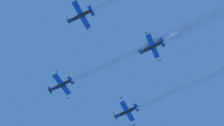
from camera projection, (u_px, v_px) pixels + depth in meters
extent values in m
ellipsoid|color=#232328|center=(61.00, 85.00, 80.84)|extent=(1.85, 6.19, 1.49)
cylinder|color=#194CB2|center=(52.00, 89.00, 81.03)|extent=(1.36, 0.93, 1.32)
cone|color=yellow|center=(50.00, 90.00, 81.07)|extent=(0.67, 0.69, 0.63)
cylinder|color=#3F3F47|center=(50.00, 90.00, 81.06)|extent=(2.84, 0.24, 2.84)
cube|color=#194CB2|center=(62.00, 85.00, 80.68)|extent=(7.16, 2.03, 3.52)
ellipsoid|color=#232328|center=(57.00, 71.00, 81.50)|extent=(0.37, 0.85, 0.33)
ellipsoid|color=#232328|center=(67.00, 98.00, 79.85)|extent=(0.37, 0.85, 0.33)
cube|color=#194CB2|center=(71.00, 81.00, 80.70)|extent=(2.61, 1.09, 1.31)
cube|color=#232328|center=(72.00, 81.00, 81.15)|extent=(0.63, 1.03, 1.00)
ellipsoid|color=#1E232D|center=(61.00, 86.00, 81.23)|extent=(0.96, 1.45, 0.86)
ellipsoid|color=#232328|center=(81.00, 16.00, 75.30)|extent=(1.85, 6.19, 1.43)
cylinder|color=#194CB2|center=(70.00, 21.00, 75.51)|extent=(1.34, 0.93, 1.29)
cone|color=yellow|center=(68.00, 22.00, 75.55)|extent=(0.66, 0.69, 0.62)
cylinder|color=#3F3F47|center=(69.00, 21.00, 75.54)|extent=(2.78, 0.25, 2.79)
cube|color=#194CB2|center=(81.00, 15.00, 75.14)|extent=(7.31, 2.04, 3.17)
ellipsoid|color=#232328|center=(75.00, 1.00, 75.78)|extent=(0.37, 0.85, 0.32)
ellipsoid|color=#232328|center=(88.00, 29.00, 74.49)|extent=(0.37, 0.85, 0.32)
cube|color=#194CB2|center=(91.00, 11.00, 75.15)|extent=(2.66, 1.10, 1.19)
cube|color=#232328|center=(92.00, 11.00, 75.60)|extent=(0.59, 1.03, 1.01)
ellipsoid|color=#1E232D|center=(80.00, 16.00, 75.70)|extent=(0.95, 1.45, 0.84)
ellipsoid|color=#232328|center=(127.00, 112.00, 81.41)|extent=(1.85, 6.19, 1.43)
cylinder|color=#194CB2|center=(117.00, 116.00, 81.61)|extent=(1.34, 0.93, 1.29)
cone|color=yellow|center=(115.00, 117.00, 81.66)|extent=(0.66, 0.69, 0.62)
cylinder|color=#3F3F47|center=(115.00, 117.00, 81.65)|extent=(2.79, 0.25, 2.79)
cube|color=#194CB2|center=(127.00, 111.00, 81.24)|extent=(7.31, 2.04, 3.18)
ellipsoid|color=#232328|center=(121.00, 98.00, 81.89)|extent=(0.37, 0.85, 0.32)
ellipsoid|color=#232328|center=(134.00, 125.00, 80.59)|extent=(0.37, 0.85, 0.32)
cube|color=#194CB2|center=(136.00, 107.00, 81.26)|extent=(2.66, 1.10, 1.19)
cube|color=#232328|center=(137.00, 107.00, 81.71)|extent=(0.59, 1.03, 1.01)
ellipsoid|color=#1E232D|center=(126.00, 112.00, 81.80)|extent=(0.95, 1.45, 0.84)
ellipsoid|color=#232328|center=(152.00, 47.00, 77.46)|extent=(1.83, 6.19, 1.51)
cylinder|color=#194CB2|center=(142.00, 52.00, 77.63)|extent=(1.36, 0.92, 1.32)
cone|color=yellow|center=(139.00, 53.00, 77.67)|extent=(0.66, 0.69, 0.64)
cylinder|color=#3F3F47|center=(140.00, 53.00, 77.66)|extent=(2.83, 0.23, 2.83)
cube|color=#194CB2|center=(153.00, 47.00, 77.30)|extent=(7.18, 2.03, 3.47)
ellipsoid|color=#232328|center=(146.00, 33.00, 78.10)|extent=(0.37, 0.85, 0.33)
ellipsoid|color=#232328|center=(160.00, 60.00, 76.50)|extent=(0.37, 0.85, 0.33)
cube|color=#194CB2|center=(162.00, 42.00, 77.34)|extent=(2.61, 1.09, 1.30)
cube|color=#232328|center=(162.00, 43.00, 77.79)|extent=(0.62, 1.03, 1.01)
ellipsoid|color=#1E232D|center=(151.00, 48.00, 77.85)|extent=(0.96, 1.45, 0.87)
ellipsoid|color=white|center=(86.00, 74.00, 80.23)|extent=(2.18, 8.90, 1.45)
ellipsoid|color=white|center=(110.00, 64.00, 79.64)|extent=(2.37, 8.93, 1.64)
ellipsoid|color=white|center=(134.00, 52.00, 79.32)|extent=(2.57, 8.95, 1.84)
ellipsoid|color=white|center=(159.00, 39.00, 78.57)|extent=(2.76, 8.98, 2.03)
ellipsoid|color=white|center=(183.00, 28.00, 77.80)|extent=(2.95, 9.00, 2.22)
ellipsoid|color=white|center=(209.00, 16.00, 77.29)|extent=(3.14, 9.03, 2.42)
ellipsoid|color=white|center=(108.00, 3.00, 74.72)|extent=(2.18, 8.90, 1.45)
ellipsoid|color=white|center=(151.00, 102.00, 80.75)|extent=(2.18, 8.90, 1.45)
ellipsoid|color=white|center=(175.00, 90.00, 80.26)|extent=(2.37, 8.93, 1.64)
ellipsoid|color=white|center=(201.00, 80.00, 79.84)|extent=(2.57, 8.95, 1.84)
ellipsoid|color=white|center=(178.00, 35.00, 76.76)|extent=(2.18, 8.90, 1.45)
ellipsoid|color=white|center=(204.00, 22.00, 76.13)|extent=(2.37, 8.93, 1.64)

